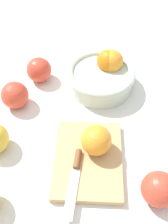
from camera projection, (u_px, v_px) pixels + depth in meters
ground_plane at (68, 134)px, 0.66m from camera, size 2.40×2.40×0.00m
bowl at (102, 75)px, 0.75m from camera, size 0.19×0.19×0.10m
cutting_board at (88, 159)px, 0.61m from camera, size 0.22×0.17×0.02m
orange_on_board at (96, 140)px, 0.59m from camera, size 0.07×0.07×0.07m
knife at (75, 173)px, 0.57m from camera, size 0.16×0.05×0.01m
apple_back_right at (159, 189)px, 0.53m from camera, size 0.07×0.07×0.07m
apple_front_left at (15, 95)px, 0.70m from camera, size 0.07×0.07×0.07m
apple_front_left_2 at (39, 70)px, 0.76m from camera, size 0.07×0.07×0.07m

